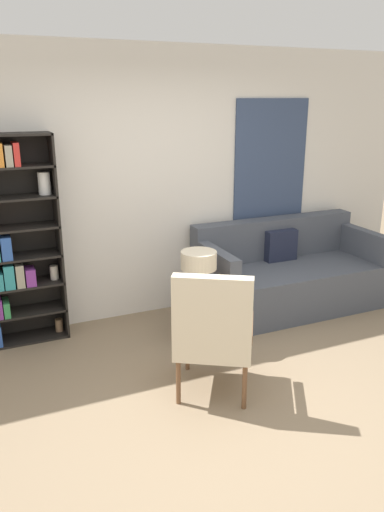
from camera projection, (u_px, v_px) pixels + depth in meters
name	position (u px, v px, depth m)	size (l,w,h in m)	color
ground_plane	(232.00, 415.00, 3.63)	(14.00, 14.00, 0.00)	#847056
wall_back	(143.00, 186.00, 5.00)	(6.40, 0.08, 2.70)	silver
bookshelf	(2.00, 245.00, 4.43)	(0.84, 0.30, 1.91)	black
armchair	(213.00, 329.00, 3.68)	(0.79, 0.79, 1.03)	brown
couch	(287.00, 276.00, 5.44)	(1.96, 0.92, 0.92)	#474C56
side_table	(197.00, 296.00, 4.61)	(0.44, 0.44, 0.52)	brown
table_lamp	(199.00, 267.00, 4.51)	(0.33, 0.33, 0.36)	#C65128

